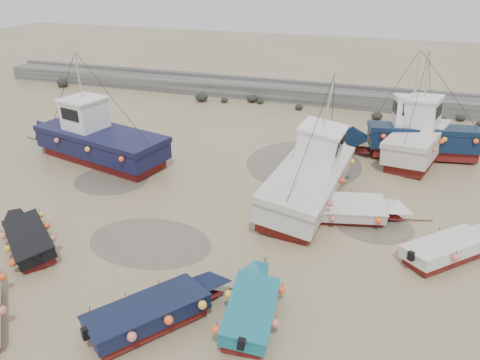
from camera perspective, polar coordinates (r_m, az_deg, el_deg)
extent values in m
plane|color=#9E8762|center=(20.23, -1.95, -7.07)|extent=(120.00, 120.00, 0.00)
cube|color=slate|center=(39.79, 9.29, 10.09)|extent=(60.00, 2.20, 1.20)
cube|color=slate|center=(40.77, 9.66, 11.48)|extent=(60.00, 0.60, 0.25)
ellipsoid|color=black|center=(36.56, 16.36, 7.53)|extent=(0.84, 0.86, 0.51)
ellipsoid|color=black|center=(38.04, 20.58, 7.70)|extent=(0.98, 1.07, 0.72)
ellipsoid|color=black|center=(39.52, 1.50, 9.92)|extent=(0.99, 0.80, 0.58)
ellipsoid|color=black|center=(37.78, 27.19, 6.13)|extent=(0.54, 0.46, 0.30)
ellipsoid|color=black|center=(47.51, -20.98, 10.78)|extent=(0.65, 0.64, 0.43)
ellipsoid|color=black|center=(37.65, 23.42, 6.84)|extent=(0.61, 0.47, 0.46)
ellipsoid|color=black|center=(39.16, 2.50, 9.57)|extent=(0.61, 0.53, 0.32)
ellipsoid|color=black|center=(38.39, 25.31, 6.85)|extent=(0.67, 0.55, 0.43)
ellipsoid|color=black|center=(39.86, -4.71, 10.04)|extent=(1.09, 0.88, 0.72)
ellipsoid|color=black|center=(39.48, -1.91, 9.73)|extent=(0.65, 0.60, 0.37)
ellipsoid|color=black|center=(37.04, 23.15, 6.76)|extent=(0.88, 0.64, 0.62)
ellipsoid|color=black|center=(37.77, 7.20, 8.81)|extent=(0.64, 0.62, 0.48)
ellipsoid|color=black|center=(47.53, -20.82, 11.01)|extent=(1.10, 0.87, 0.86)
ellipsoid|color=black|center=(37.95, 20.62, 7.41)|extent=(0.55, 0.45, 0.29)
cylinder|color=#5B5447|center=(20.31, -10.90, -7.41)|extent=(5.43, 5.43, 0.01)
cylinder|color=#5B5447|center=(21.90, 16.05, -5.41)|extent=(3.48, 3.48, 0.01)
cylinder|color=#5B5447|center=(26.26, -15.43, 0.00)|extent=(4.04, 4.04, 0.01)
cylinder|color=#5B5447|center=(27.66, 7.76, 2.03)|extent=(6.68, 6.68, 0.01)
sphere|color=#FF5525|center=(17.27, -26.85, -14.13)|extent=(0.30, 0.30, 0.30)
sphere|color=#FF5525|center=(18.84, -26.86, -10.61)|extent=(0.30, 0.30, 0.30)
cube|color=maroon|center=(16.13, -11.04, -16.73)|extent=(3.25, 3.71, 0.30)
cube|color=black|center=(15.89, -11.16, -15.72)|extent=(3.61, 4.07, 0.45)
pyramid|color=black|center=(16.37, -3.99, -11.78)|extent=(1.78, 1.57, 0.90)
cube|color=brown|center=(15.78, -11.21, -15.27)|extent=(2.98, 3.38, 0.10)
cube|color=black|center=(15.72, -11.24, -15.02)|extent=(3.72, 4.18, 0.07)
cube|color=black|center=(15.35, -18.28, -17.58)|extent=(0.28, 0.28, 0.35)
cylinder|color=black|center=(17.33, -1.21, -13.24)|extent=(1.22, 1.64, 0.04)
sphere|color=#FF5525|center=(16.19, -17.71, -15.21)|extent=(0.30, 0.30, 0.30)
sphere|color=#FF5525|center=(14.91, -12.88, -18.65)|extent=(0.30, 0.30, 0.30)
sphere|color=#FF5525|center=(16.44, -13.63, -13.89)|extent=(0.30, 0.30, 0.30)
sphere|color=#FF5525|center=(15.24, -8.52, -17.06)|extent=(0.30, 0.30, 0.30)
sphere|color=#FF5525|center=(16.78, -9.73, -12.56)|extent=(0.30, 0.30, 0.30)
sphere|color=#FF5525|center=(15.65, -4.44, -15.47)|extent=(0.30, 0.30, 0.30)
cube|color=maroon|center=(15.96, 1.06, -16.68)|extent=(1.58, 3.06, 0.30)
cube|color=#136373|center=(15.72, 1.07, -15.67)|extent=(1.82, 3.30, 0.45)
pyramid|color=#136373|center=(16.93, 2.29, -10.32)|extent=(1.52, 0.88, 0.90)
cube|color=brown|center=(15.61, 1.08, -15.21)|extent=(1.47, 2.77, 0.10)
cube|color=#136373|center=(15.55, 1.08, -14.96)|extent=(1.88, 3.38, 0.07)
cube|color=black|center=(14.41, -0.19, -19.35)|extent=(0.24, 0.21, 0.35)
cylinder|color=black|center=(18.16, 2.68, -11.22)|extent=(0.29, 1.99, 0.04)
sphere|color=#FF5525|center=(14.88, -3.20, -18.02)|extent=(0.30, 0.30, 0.30)
sphere|color=#FF5525|center=(15.25, 4.02, -16.75)|extent=(0.30, 0.30, 0.30)
sphere|color=#FF5525|center=(16.09, -1.68, -14.04)|extent=(0.30, 0.30, 0.30)
sphere|color=#FF5525|center=(16.52, 4.82, -12.93)|extent=(0.30, 0.30, 0.30)
cube|color=maroon|center=(20.50, 23.79, -8.53)|extent=(3.25, 3.25, 0.30)
cube|color=silver|center=(20.31, 23.97, -7.65)|extent=(3.57, 3.57, 0.45)
cube|color=brown|center=(20.22, 24.06, -7.25)|extent=(2.96, 2.96, 0.10)
cube|color=silver|center=(20.18, 24.10, -7.04)|extent=(3.67, 3.67, 0.07)
cube|color=black|center=(18.93, 20.26, -8.83)|extent=(0.28, 0.28, 0.35)
sphere|color=#FF5525|center=(19.72, 19.47, -7.47)|extent=(0.30, 0.30, 0.30)
sphere|color=#FF5525|center=(19.51, 24.90, -8.89)|extent=(0.30, 0.30, 0.30)
sphere|color=#FF5525|center=(21.02, 23.22, -6.00)|extent=(0.30, 0.30, 0.30)
cube|color=maroon|center=(21.18, -23.95, -7.41)|extent=(3.31, 2.99, 0.30)
cube|color=black|center=(21.00, -24.13, -6.55)|extent=(3.63, 3.31, 0.45)
pyramid|color=black|center=(22.66, -25.28, -3.10)|extent=(1.43, 1.53, 0.90)
cube|color=brown|center=(20.92, -24.20, -6.16)|extent=(3.01, 2.74, 0.10)
cube|color=black|center=(20.87, -24.25, -5.95)|extent=(3.73, 3.40, 0.07)
cube|color=black|center=(19.32, -23.22, -8.64)|extent=(0.28, 0.28, 0.35)
cylinder|color=black|center=(23.88, -25.21, -4.22)|extent=(1.58, 1.29, 0.04)
sphere|color=#FF5525|center=(19.69, -25.77, -8.75)|extent=(0.30, 0.30, 0.30)
sphere|color=#FF5525|center=(20.29, -21.50, -6.84)|extent=(0.30, 0.30, 0.30)
sphere|color=#FF5525|center=(20.66, -26.25, -7.20)|extent=(0.30, 0.30, 0.30)
sphere|color=#FF5525|center=(21.27, -22.17, -5.42)|extent=(0.30, 0.30, 0.30)
sphere|color=#FF5525|center=(21.64, -26.68, -5.79)|extent=(0.30, 0.30, 0.30)
sphere|color=#FF5525|center=(22.25, -22.78, -4.13)|extent=(0.30, 0.30, 0.30)
cube|color=maroon|center=(22.14, 12.21, -4.16)|extent=(3.74, 2.23, 0.30)
cube|color=beige|center=(21.96, 12.30, -3.31)|extent=(4.05, 2.54, 0.45)
pyramid|color=beige|center=(22.16, 18.12, -2.45)|extent=(1.09, 1.84, 0.90)
cube|color=brown|center=(21.88, 12.34, -2.93)|extent=(3.39, 2.07, 0.10)
cube|color=beige|center=(21.84, 12.36, -2.72)|extent=(4.14, 2.63, 0.07)
cube|color=black|center=(21.70, 7.21, -2.73)|extent=(0.23, 0.26, 0.35)
cylinder|color=black|center=(22.83, 20.06, -4.62)|extent=(1.96, 0.50, 0.04)
sphere|color=#FF5525|center=(22.63, 8.33, -1.76)|extent=(0.30, 0.30, 0.30)
sphere|color=#FF5525|center=(20.99, 11.26, -4.29)|extent=(0.30, 0.30, 0.30)
sphere|color=#FF5525|center=(22.85, 13.31, -1.94)|extent=(0.30, 0.30, 0.30)
sphere|color=#FF5525|center=(21.32, 16.59, -4.44)|extent=(0.30, 0.30, 0.30)
cube|color=maroon|center=(28.83, -16.29, 2.78)|extent=(7.95, 4.20, 0.55)
cube|color=#101333|center=(28.56, -16.47, 4.17)|extent=(8.59, 4.76, 0.95)
pyramid|color=#101333|center=(31.84, -22.25, 6.80)|extent=(2.08, 3.14, 1.40)
cube|color=brown|center=(28.39, -16.60, 5.13)|extent=(8.39, 4.60, 0.08)
cube|color=#101333|center=(28.34, -16.63, 5.40)|extent=(8.79, 4.86, 0.30)
cube|color=white|center=(28.87, -18.36, 7.56)|extent=(2.43, 2.44, 1.70)
cube|color=white|center=(28.62, -18.61, 9.29)|extent=(2.62, 2.63, 0.12)
cube|color=black|center=(29.57, -19.72, 8.29)|extent=(0.46, 1.67, 0.68)
cylinder|color=#B7B7B2|center=(28.31, -18.99, 11.93)|extent=(0.10, 0.10, 2.60)
cylinder|color=black|center=(33.31, -23.02, 4.33)|extent=(2.92, 0.77, 0.05)
sphere|color=#DD6F66|center=(25.20, -14.22, 2.48)|extent=(0.30, 0.30, 0.30)
sphere|color=#DD6F66|center=(28.09, -11.55, 5.13)|extent=(0.30, 0.30, 0.30)
sphere|color=#DD6F66|center=(27.04, -18.06, 3.57)|extent=(0.30, 0.30, 0.30)
sphere|color=#DD6F66|center=(29.87, -15.19, 5.97)|extent=(0.30, 0.30, 0.30)
sphere|color=#DD6F66|center=(29.00, -21.40, 4.51)|extent=(0.30, 0.30, 0.30)
sphere|color=#DD6F66|center=(31.76, -18.42, 6.69)|extent=(0.30, 0.30, 0.30)
cube|color=maroon|center=(23.13, 7.79, -2.10)|extent=(2.90, 7.59, 0.55)
cube|color=beige|center=(22.79, 7.90, -0.42)|extent=(3.35, 8.16, 0.95)
pyramid|color=beige|center=(26.60, 10.68, 4.85)|extent=(2.83, 1.64, 1.40)
cube|color=brown|center=(22.58, 7.98, 0.76)|extent=(3.22, 7.97, 0.08)
cube|color=beige|center=(22.52, 8.00, 1.08)|extent=(3.42, 8.35, 0.30)
cube|color=white|center=(23.13, 8.88, 4.29)|extent=(2.06, 2.14, 1.70)
cube|color=white|center=(22.82, 9.03, 6.42)|extent=(2.23, 2.32, 0.12)
cube|color=black|center=(23.97, 9.55, 5.65)|extent=(1.62, 0.18, 0.68)
cylinder|color=#B7B7B2|center=(22.42, 9.27, 9.71)|extent=(0.10, 0.10, 2.60)
cylinder|color=black|center=(28.31, 10.97, 2.40)|extent=(0.29, 2.99, 0.05)
sphere|color=#DD6F66|center=(20.34, 1.48, -2.38)|extent=(0.30, 0.30, 0.30)
sphere|color=#DD6F66|center=(20.68, 10.47, -2.34)|extent=(0.30, 0.30, 0.30)
sphere|color=#DD6F66|center=(22.47, 3.88, 0.39)|extent=(0.30, 0.30, 0.30)
sphere|color=#DD6F66|center=(22.92, 11.95, 0.38)|extent=(0.30, 0.30, 0.30)
sphere|color=#DD6F66|center=(24.69, 5.85, 2.67)|extent=(0.30, 0.30, 0.30)
sphere|color=#DD6F66|center=(25.22, 13.17, 2.62)|extent=(0.30, 0.30, 0.30)
cube|color=maroon|center=(30.31, 21.28, 3.15)|extent=(6.16, 2.90, 0.55)
cube|color=#0A1A32|center=(30.06, 21.50, 4.47)|extent=(6.65, 3.31, 0.95)
pyramid|color=#0A1A32|center=(29.23, 14.56, 6.34)|extent=(1.78, 2.51, 1.40)
cube|color=brown|center=(29.90, 21.66, 5.39)|extent=(6.49, 3.20, 0.08)
cube|color=#0A1A32|center=(29.85, 21.70, 5.64)|extent=(6.80, 3.38, 0.30)
cube|color=white|center=(29.39, 20.35, 7.57)|extent=(2.24, 1.92, 1.70)
cube|color=white|center=(29.15, 20.61, 9.27)|extent=(2.42, 2.07, 0.12)
cube|color=black|center=(29.13, 18.44, 8.23)|extent=(0.27, 1.36, 0.68)
cylinder|color=#B7B7B2|center=(28.84, 21.03, 11.85)|extent=(0.10, 0.10, 2.60)
cylinder|color=black|center=(29.71, 12.13, 3.42)|extent=(2.97, 0.54, 0.05)
sphere|color=#DD6F66|center=(29.47, 26.85, 3.81)|extent=(0.30, 0.30, 0.30)
sphere|color=#DD6F66|center=(31.53, 24.18, 5.62)|extent=(0.30, 0.30, 0.30)
sphere|color=#DD6F66|center=(28.98, 23.68, 4.10)|extent=(0.30, 0.30, 0.30)
sphere|color=#DD6F66|center=(31.12, 21.18, 5.90)|extent=(0.30, 0.30, 0.30)
sphere|color=#DD6F66|center=(28.59, 20.42, 4.38)|extent=(0.30, 0.30, 0.30)
sphere|color=#DD6F66|center=(30.80, 18.11, 6.18)|extent=(0.30, 0.30, 0.30)
sphere|color=#DD6F66|center=(28.30, 17.08, 4.66)|extent=(0.30, 0.30, 0.30)
cube|color=maroon|center=(29.55, 20.64, 2.69)|extent=(3.40, 5.74, 0.55)
cube|color=beige|center=(29.29, 20.86, 4.05)|extent=(3.85, 6.22, 0.95)
pyramid|color=beige|center=(32.28, 22.59, 6.98)|extent=(2.72, 2.01, 1.40)
cube|color=brown|center=(29.12, 21.01, 4.99)|extent=(3.72, 6.06, 0.08)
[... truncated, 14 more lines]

